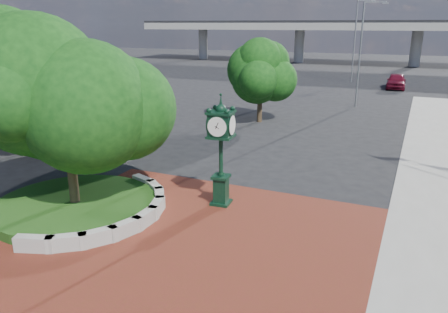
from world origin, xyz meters
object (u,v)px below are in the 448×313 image
Objects in this scene: street_lamp_near at (363,47)px; post_clock at (221,146)px; street_lamp_far at (357,35)px; parked_car at (396,81)px.

post_clock is at bearing -94.41° from street_lamp_near.
street_lamp_far reaches higher than post_clock.
parked_car is 0.57× the size of street_lamp_near.
parked_car is at bearing 80.42° from street_lamp_near.
street_lamp_near is 0.90× the size of street_lamp_far.
street_lamp_far is (-2.96, 17.15, 0.57)m from street_lamp_near.
parked_car is 8.10m from street_lamp_far.
street_lamp_near is (-2.23, -13.23, 4.25)m from parked_car.
post_clock is 24.70m from street_lamp_near.
post_clock is 0.51× the size of street_lamp_near.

